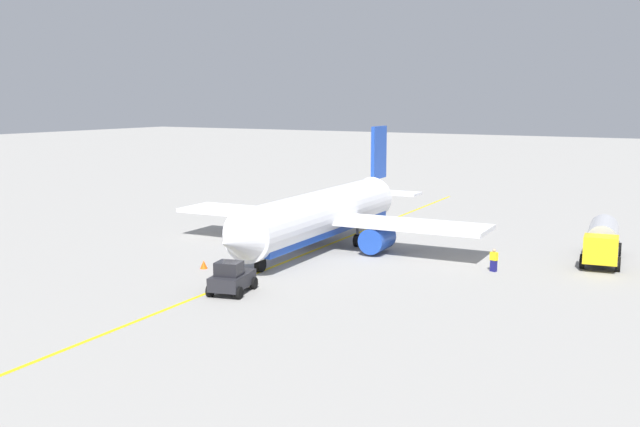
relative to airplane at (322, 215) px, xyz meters
The scene contains 7 objects.
ground_plane 2.83m from the airplane, ahead, with size 400.00×400.00×0.00m, color #9E9B96.
airplane is the anchor object (origin of this frame).
fuel_tanker 22.62m from the airplane, 106.24° to the left, with size 9.78×3.78×3.15m.
pushback_tug 16.24m from the airplane, ahead, with size 3.98×3.05×2.20m.
refueling_worker 15.58m from the airplane, 85.10° to the left, with size 0.49×0.60×1.71m.
safety_cone_nose 12.25m from the airplane, 18.05° to the right, with size 0.57×0.57×0.63m, color #F2590F.
taxi_line_marking 2.82m from the airplane, ahead, with size 74.45×0.30×0.01m, color yellow.
Camera 1 is at (52.72, 30.71, 12.65)m, focal length 40.88 mm.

